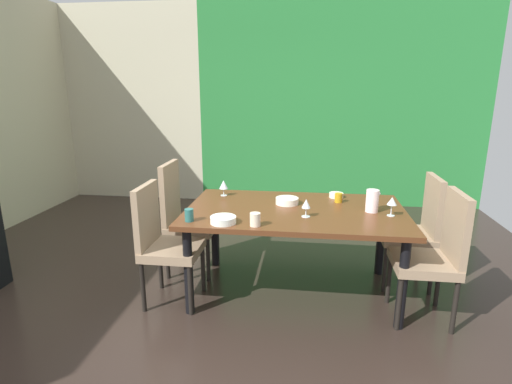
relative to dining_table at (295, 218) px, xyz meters
The scene contains 18 objects.
ground_plane 0.94m from the dining_table, 149.83° to the right, with size 6.27×6.32×0.02m, color #2E231D.
back_panel_interior 3.89m from the dining_table, 133.13° to the left, with size 2.19×0.10×2.88m, color beige.
garden_window_panel 2.94m from the dining_table, 79.22° to the left, with size 4.08×0.10×2.88m, color #297D37.
dining_table is the anchor object (origin of this frame).
chair_left_far 1.09m from the dining_table, 165.07° to the left, with size 0.44×0.44×1.05m.
chair_left_near 1.09m from the dining_table, 164.99° to the right, with size 0.44×0.44×0.98m.
chair_right_far 1.09m from the dining_table, 15.00° to the left, with size 0.44×0.44×0.99m.
chair_right_near 1.09m from the dining_table, 14.99° to the right, with size 0.44×0.44×1.00m.
wine_glass_near_window 0.77m from the dining_table, ahead, with size 0.08×0.08×0.15m.
wine_glass_center 0.28m from the dining_table, 65.81° to the right, with size 0.07×0.07×0.14m.
wine_glass_rear 0.76m from the dining_table, 153.73° to the left, with size 0.08×0.08×0.14m.
serving_bowl_north 0.67m from the dining_table, 140.86° to the right, with size 0.19×0.19×0.05m, color white.
serving_bowl_front 0.19m from the dining_table, 118.78° to the left, with size 0.19×0.19×0.05m, color white.
serving_bowl_west 0.54m from the dining_table, 48.29° to the left, with size 0.13×0.13×0.04m, color white.
cup_left 0.54m from the dining_table, 121.33° to the right, with size 0.08×0.08×0.10m, color beige.
cup_near_shelf 0.45m from the dining_table, 33.60° to the left, with size 0.07×0.07×0.08m, color #BA8B16.
cup_right 0.88m from the dining_table, 152.07° to the right, with size 0.07×0.07×0.10m, color #296762.
pitcher_corner 0.63m from the dining_table, ahead, with size 0.11×0.10×0.18m.
Camera 1 is at (0.65, -2.81, 1.72)m, focal length 28.00 mm.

